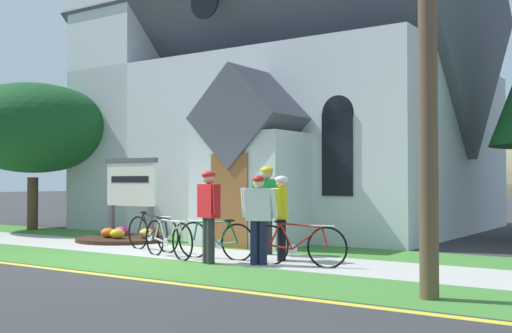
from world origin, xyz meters
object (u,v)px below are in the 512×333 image
church_sign (131,186)px  bicycle_green (152,233)px  cyclist_in_white_jersey (209,209)px  cyclist_in_red_jersey (282,212)px  cyclist_in_blue_jersey (267,202)px  yard_deciduous_tree (33,128)px  bicycle_blue (216,240)px  cyclist_in_orange_jersey (259,213)px  bicycle_white (168,238)px  bicycle_red (298,245)px

church_sign → bicycle_green: bearing=-34.4°
cyclist_in_white_jersey → cyclist_in_red_jersey: bearing=50.3°
cyclist_in_white_jersey → cyclist_in_blue_jersey: cyclist_in_blue_jersey is taller
yard_deciduous_tree → bicycle_blue: bearing=-16.2°
cyclist_in_white_jersey → yard_deciduous_tree: bearing=161.0°
cyclist_in_red_jersey → cyclist_in_orange_jersey: bearing=-91.7°
bicycle_green → cyclist_in_red_jersey: (3.18, 0.10, 0.53)m
bicycle_white → bicycle_green: bearing=146.8°
bicycle_green → bicycle_blue: 2.02m
church_sign → cyclist_in_orange_jersey: bearing=-21.5°
cyclist_in_blue_jersey → yard_deciduous_tree: 9.89m
cyclist_in_orange_jersey → yard_deciduous_tree: 10.92m
bicycle_white → bicycle_blue: (0.90, 0.34, -0.01)m
bicycle_green → cyclist_in_orange_jersey: bearing=-11.4°
church_sign → bicycle_blue: 4.57m
bicycle_green → cyclist_in_white_jersey: size_ratio=1.06×
bicycle_red → cyclist_in_blue_jersey: cyclist_in_blue_jersey is taller
bicycle_blue → yard_deciduous_tree: 9.89m
cyclist_in_white_jersey → yard_deciduous_tree: 10.20m
bicycle_green → cyclist_in_blue_jersey: size_ratio=0.99×
bicycle_red → bicycle_blue: bicycle_red is taller
bicycle_red → church_sign: bearing=163.1°
cyclist_in_red_jersey → church_sign: bearing=165.8°
church_sign → cyclist_in_blue_jersey: (4.50, -0.66, -0.29)m
cyclist_in_orange_jersey → bicycle_red: bearing=24.9°
cyclist_in_white_jersey → bicycle_blue: bearing=116.8°
cyclist_in_blue_jersey → cyclist_in_orange_jersey: size_ratio=1.12×
bicycle_white → cyclist_in_white_jersey: cyclist_in_white_jersey is taller
bicycle_white → cyclist_in_red_jersey: bearing=21.1°
bicycle_blue → cyclist_in_blue_jersey: size_ratio=0.95×
church_sign → cyclist_in_orange_jersey: church_sign is taller
church_sign → cyclist_in_blue_jersey: church_sign is taller
bicycle_green → bicycle_blue: (1.99, -0.37, -0.01)m
bicycle_green → cyclist_in_blue_jersey: (2.41, 0.77, 0.68)m
bicycle_red → cyclist_in_blue_jersey: size_ratio=0.98×
church_sign → cyclist_in_white_jersey: (4.38, -2.40, -0.38)m
bicycle_red → cyclist_in_white_jersey: size_ratio=1.05×
yard_deciduous_tree → bicycle_red: bearing=-13.5°
bicycle_white → bicycle_blue: bicycle_white is taller
cyclist_in_red_jersey → cyclist_in_blue_jersey: size_ratio=0.89×
bicycle_white → bicycle_red: 2.72m
church_sign → bicycle_white: 3.95m
bicycle_white → cyclist_in_white_jersey: (1.21, -0.26, 0.60)m
yard_deciduous_tree → cyclist_in_orange_jersey: bearing=-15.8°
yard_deciduous_tree → church_sign: bearing=-9.5°
bicycle_white → cyclist_in_blue_jersey: cyclist_in_blue_jersey is taller
cyclist_in_blue_jersey → yard_deciduous_tree: (-9.55, 1.51, 2.05)m
bicycle_white → cyclist_in_red_jersey: 2.30m
cyclist_in_white_jersey → cyclist_in_red_jersey: size_ratio=1.05×
cyclist_in_white_jersey → yard_deciduous_tree: size_ratio=0.34×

